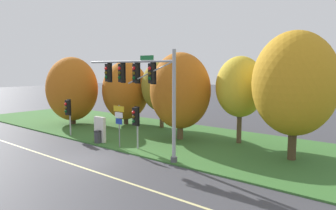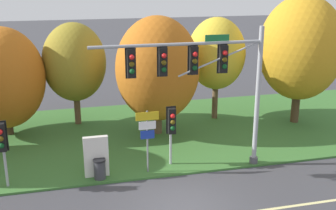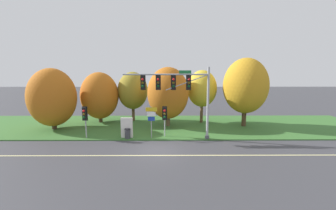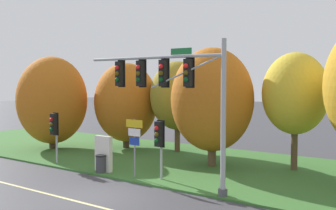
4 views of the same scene
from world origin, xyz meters
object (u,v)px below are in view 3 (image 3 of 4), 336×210
Objects in this scene: route_sign_post at (151,117)px; tree_right_far at (245,86)px; tree_mid_verge at (168,93)px; tree_tall_centre at (202,89)px; tree_left_of_mast at (100,96)px; trash_bin at (128,133)px; pedestrian_signal_near_kerb at (85,116)px; traffic_signal_mast at (179,89)px; pedestrian_signal_further_along at (165,115)px; tree_nearest_road at (52,97)px; info_kiosk at (127,128)px; tree_behind_signpost at (133,91)px.

tree_right_far is (10.30, 4.71, 2.60)m from route_sign_post.
tree_mid_verge is 4.52m from tree_tall_centre.
tree_left_of_mast is 6.61× the size of trash_bin.
traffic_signal_mast is at bearing -1.68° from pedestrian_signal_near_kerb.
tree_mid_verge is (0.35, 4.45, 1.68)m from pedestrian_signal_further_along.
tree_right_far is at bearing -0.97° from tree_mid_verge.
route_sign_post is 5.41m from tree_mid_verge.
route_sign_post is 11.48m from tree_nearest_road.
traffic_signal_mast is 2.63× the size of pedestrian_signal_near_kerb.
tree_left_of_mast is at bearing 123.63° from info_kiosk.
route_sign_post is at bearing -130.70° from tree_tall_centre.
trash_bin is at bearing -56.92° from tree_left_of_mast.
pedestrian_signal_further_along is at bearing 4.21° from info_kiosk.
tree_behind_signpost is (-4.07, 7.28, 1.73)m from pedestrian_signal_further_along.
pedestrian_signal_near_kerb is 1.02× the size of pedestrian_signal_further_along.
tree_tall_centre is (4.48, 6.24, 2.05)m from pedestrian_signal_further_along.
info_kiosk is at bearing 2.99° from pedestrian_signal_near_kerb.
pedestrian_signal_further_along is (7.41, 0.46, -0.06)m from pedestrian_signal_near_kerb.
traffic_signal_mast is 9.66m from tree_behind_signpost.
tree_nearest_road is 0.98× the size of tree_mid_verge.
tree_nearest_road is at bearing -169.15° from tree_tall_centre.
tree_behind_signpost is 0.80× the size of tree_right_far.
tree_right_far is (9.07, 4.31, 2.51)m from pedestrian_signal_further_along.
traffic_signal_mast is 6.32m from trash_bin.
pedestrian_signal_near_kerb is 9.32m from tree_mid_verge.
tree_right_far is (4.59, -1.94, 0.45)m from tree_tall_centre.
tree_right_far is at bearing 3.35° from tree_nearest_road.
route_sign_post is at bearing -45.18° from tree_left_of_mast.
tree_tall_centre is at bearing 23.38° from tree_mid_verge.
pedestrian_signal_near_kerb is at bearing 178.53° from trash_bin.
route_sign_post is 0.38× the size of tree_right_far.
pedestrian_signal_near_kerb is 4.03m from info_kiosk.
tree_behind_signpost is (8.01, 4.21, 0.37)m from tree_nearest_road.
tree_mid_verge is 0.87× the size of tree_right_far.
pedestrian_signal_further_along is 7.95m from tree_tall_centre.
tree_left_of_mast is 3.24× the size of info_kiosk.
pedestrian_signal_near_kerb is at bearing -85.13° from tree_left_of_mast.
tree_left_of_mast reaches higher than pedestrian_signal_further_along.
tree_nearest_road is at bearing -176.65° from tree_right_far.
tree_tall_centre is (3.18, 6.96, -0.47)m from traffic_signal_mast.
tree_right_far is (13.13, -2.97, 0.77)m from tree_behind_signpost.
trash_bin is at bearing -158.76° from tree_right_far.
route_sign_post is 0.45× the size of tree_nearest_road.
tree_behind_signpost is at bearing 119.19° from pedestrian_signal_further_along.
tree_mid_verge reaches higher than tree_behind_signpost.
tree_mid_verge reaches higher than route_sign_post.
info_kiosk is at bearing 174.64° from traffic_signal_mast.
tree_mid_verge is at bearing 85.55° from pedestrian_signal_further_along.
trash_bin is (-3.46, -0.56, -1.62)m from pedestrian_signal_further_along.
tree_tall_centre reaches higher than info_kiosk.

